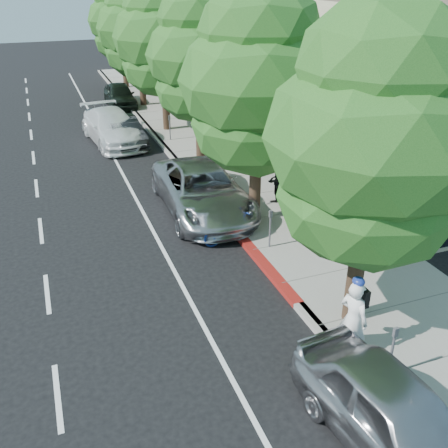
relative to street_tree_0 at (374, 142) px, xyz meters
name	(u,v)px	position (x,y,z in m)	size (l,w,h in m)	color
ground	(282,287)	(-0.90, 2.00, -4.74)	(120.00, 120.00, 0.00)	black
sidewalk	(246,176)	(1.40, 10.00, -4.66)	(4.60, 56.00, 0.15)	gray
curb	(195,184)	(-0.90, 10.00, -4.66)	(0.30, 56.00, 0.15)	#9E998E
curb_red_segment	(267,267)	(-0.90, 3.00, -4.66)	(0.32, 4.00, 0.15)	maroon
storefront_building	(294,52)	(8.70, 20.00, -1.24)	(10.00, 36.00, 7.00)	beige
street_tree_0	(374,142)	(0.00, 0.00, 0.00)	(4.78, 4.78, 7.70)	black
street_tree_1	(258,84)	(0.00, 6.00, 0.09)	(5.01, 5.01, 7.88)	black
street_tree_2	(199,57)	(0.00, 12.00, 0.04)	(4.39, 4.39, 7.64)	black
street_tree_3	(162,39)	(0.00, 18.00, 0.11)	(5.11, 5.11, 7.94)	black
street_tree_4	(138,30)	(0.00, 24.00, -0.01)	(5.13, 5.13, 7.78)	black
street_tree_5	(121,22)	(0.00, 30.00, -0.01)	(4.69, 4.69, 7.66)	black
cyclist	(353,319)	(-0.67, -1.00, -3.74)	(0.72, 0.48, 1.99)	white
bicycle	(230,228)	(-1.30, 5.00, -4.22)	(0.68, 1.95, 1.02)	#163797
silver_suv	(203,191)	(-1.40, 7.50, -3.90)	(2.78, 6.02, 1.67)	#B3B2B8
dark_sedan	(124,131)	(-2.64, 16.50, -4.05)	(1.46, 4.19, 1.38)	black
white_pickup	(113,127)	(-3.10, 17.00, -3.92)	(2.29, 5.63, 1.63)	white
dark_suv_far	(120,95)	(-1.40, 24.59, -3.99)	(1.76, 4.37, 1.49)	black
near_car_a	(396,419)	(-1.40, -3.50, -3.95)	(1.86, 4.63, 1.58)	#ADACB1
pedestrian	(276,180)	(1.36, 7.15, -3.75)	(0.81, 0.63, 1.67)	black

